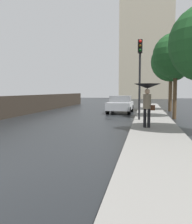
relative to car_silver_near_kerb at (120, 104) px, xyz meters
The scene contains 7 objects.
sidewalk_strip 16.69m from the car_silver_near_kerb, 81.57° to the right, with size 2.20×60.00×0.14m, color gray.
car_silver_near_kerb is the anchor object (origin of this frame).
pedestrian_with_umbrella_near 9.20m from the car_silver_near_kerb, 76.95° to the right, with size 1.19×1.19×2.00m.
traffic_light 6.58m from the car_silver_near_kerb, 74.18° to the right, with size 0.26×0.39×4.58m.
street_tree_near 6.10m from the car_silver_near_kerb, 31.82° to the left, with size 3.49×3.49×6.11m.
street_tree_mid 6.29m from the car_silver_near_kerb, 43.97° to the right, with size 2.91×2.91×5.51m.
distant_tower 43.72m from the car_silver_near_kerb, 87.41° to the left, with size 12.34×11.62×33.52m.
Camera 1 is at (4.61, -4.08, 1.82)m, focal length 40.32 mm.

